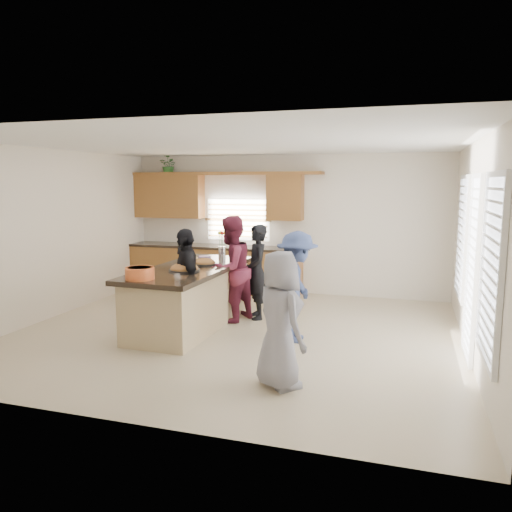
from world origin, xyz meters
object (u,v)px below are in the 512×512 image
(island, at_px, (190,298))
(woman_left_front, at_px, (186,281))
(salad_bowl, at_px, (140,273))
(woman_left_back, at_px, (257,272))
(woman_right_front, at_px, (280,320))
(woman_left_mid, at_px, (231,269))
(woman_right_back, at_px, (297,287))

(island, relative_size, woman_left_front, 1.73)
(woman_left_front, bearing_deg, salad_bowl, -58.27)
(woman_left_back, bearing_deg, island, -75.10)
(island, xyz_separation_m, woman_left_front, (0.08, -0.30, 0.34))
(salad_bowl, height_order, woman_left_back, woman_left_back)
(woman_left_front, bearing_deg, woman_left_back, 107.54)
(salad_bowl, xyz_separation_m, woman_right_front, (2.15, -0.74, -0.28))
(salad_bowl, relative_size, woman_left_back, 0.25)
(woman_left_back, xyz_separation_m, woman_left_front, (-0.77, -1.09, 0.01))
(woman_left_back, height_order, woman_right_front, woman_left_back)
(salad_bowl, bearing_deg, woman_right_front, -19.04)
(woman_left_back, bearing_deg, woman_left_mid, -79.24)
(woman_left_mid, bearing_deg, woman_right_back, 80.33)
(woman_left_back, distance_m, woman_right_front, 2.83)
(woman_left_front, distance_m, woman_right_back, 1.67)
(salad_bowl, distance_m, woman_left_front, 0.89)
(woman_left_mid, distance_m, woman_left_front, 0.91)
(salad_bowl, bearing_deg, woman_left_front, 68.80)
(woman_right_back, distance_m, woman_right_front, 1.65)
(island, relative_size, woman_right_back, 1.73)
(woman_left_back, height_order, woman_left_mid, woman_left_mid)
(island, xyz_separation_m, woman_right_front, (1.92, -1.83, 0.31))
(woman_left_mid, height_order, woman_right_front, woman_left_mid)
(island, height_order, woman_left_front, woman_left_front)
(woman_right_front, bearing_deg, salad_bowl, 26.16)
(woman_left_mid, distance_m, woman_right_back, 1.43)
(island, bearing_deg, salad_bowl, -100.39)
(woman_left_front, bearing_deg, woman_right_front, 13.05)
(island, bearing_deg, woman_left_front, -73.86)
(salad_bowl, distance_m, woman_left_back, 2.18)
(island, height_order, woman_left_back, woman_left_back)
(salad_bowl, relative_size, woman_left_mid, 0.23)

